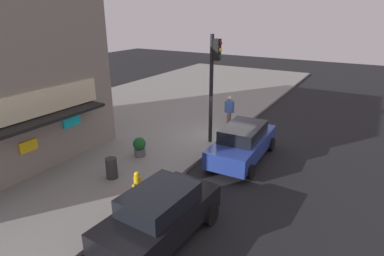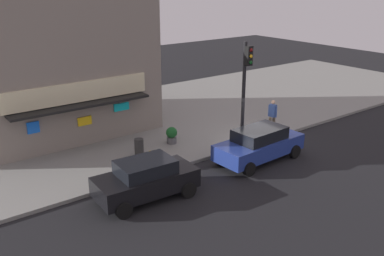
{
  "view_description": "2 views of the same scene",
  "coord_description": "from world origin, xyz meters",
  "px_view_note": "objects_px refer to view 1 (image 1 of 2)",
  "views": [
    {
      "loc": [
        -13.76,
        -6.13,
        6.3
      ],
      "look_at": [
        -2.3,
        0.57,
        1.42
      ],
      "focal_mm": 29.79,
      "sensor_mm": 36.0,
      "label": 1
    },
    {
      "loc": [
        -15.2,
        -14.54,
        8.26
      ],
      "look_at": [
        -3.4,
        1.1,
        1.33
      ],
      "focal_mm": 39.92,
      "sensor_mm": 36.0,
      "label": 2
    }
  ],
  "objects_px": {
    "fire_hydrant": "(137,182)",
    "pedestrian": "(229,111)",
    "trash_can": "(112,168)",
    "parked_car_black": "(160,214)",
    "traffic_light": "(213,76)",
    "parked_car_blue": "(243,142)",
    "potted_plant_by_doorway": "(140,146)"
  },
  "relations": [
    {
      "from": "fire_hydrant",
      "to": "pedestrian",
      "type": "bearing_deg",
      "value": -0.75
    },
    {
      "from": "trash_can",
      "to": "pedestrian",
      "type": "bearing_deg",
      "value": -12.2
    },
    {
      "from": "fire_hydrant",
      "to": "potted_plant_by_doorway",
      "type": "bearing_deg",
      "value": 37.6
    },
    {
      "from": "trash_can",
      "to": "parked_car_black",
      "type": "bearing_deg",
      "value": -116.39
    },
    {
      "from": "fire_hydrant",
      "to": "pedestrian",
      "type": "distance_m",
      "value": 7.79
    },
    {
      "from": "parked_car_blue",
      "to": "potted_plant_by_doorway",
      "type": "bearing_deg",
      "value": 119.53
    },
    {
      "from": "parked_car_black",
      "to": "potted_plant_by_doorway",
      "type": "bearing_deg",
      "value": 45.2
    },
    {
      "from": "trash_can",
      "to": "parked_car_black",
      "type": "xyz_separation_m",
      "value": [
        -1.79,
        -3.6,
        0.26
      ]
    },
    {
      "from": "fire_hydrant",
      "to": "potted_plant_by_doorway",
      "type": "relative_size",
      "value": 0.92
    },
    {
      "from": "fire_hydrant",
      "to": "parked_car_black",
      "type": "distance_m",
      "value": 2.58
    },
    {
      "from": "potted_plant_by_doorway",
      "to": "parked_car_blue",
      "type": "bearing_deg",
      "value": -60.47
    },
    {
      "from": "pedestrian",
      "to": "parked_car_black",
      "type": "distance_m",
      "value": 9.48
    },
    {
      "from": "fire_hydrant",
      "to": "trash_can",
      "type": "xyz_separation_m",
      "value": [
        0.29,
        1.51,
        0.03
      ]
    },
    {
      "from": "pedestrian",
      "to": "parked_car_black",
      "type": "bearing_deg",
      "value": -167.91
    },
    {
      "from": "traffic_light",
      "to": "parked_car_black",
      "type": "height_order",
      "value": "traffic_light"
    },
    {
      "from": "parked_car_black",
      "to": "traffic_light",
      "type": "bearing_deg",
      "value": 15.0
    },
    {
      "from": "trash_can",
      "to": "pedestrian",
      "type": "distance_m",
      "value": 7.67
    },
    {
      "from": "pedestrian",
      "to": "potted_plant_by_doorway",
      "type": "height_order",
      "value": "pedestrian"
    },
    {
      "from": "traffic_light",
      "to": "fire_hydrant",
      "type": "xyz_separation_m",
      "value": [
        -5.51,
        0.21,
        -2.94
      ]
    },
    {
      "from": "parked_car_black",
      "to": "fire_hydrant",
      "type": "bearing_deg",
      "value": 54.27
    },
    {
      "from": "trash_can",
      "to": "traffic_light",
      "type": "bearing_deg",
      "value": -18.22
    },
    {
      "from": "pedestrian",
      "to": "potted_plant_by_doorway",
      "type": "xyz_separation_m",
      "value": [
        -5.33,
        1.97,
        -0.56
      ]
    },
    {
      "from": "traffic_light",
      "to": "potted_plant_by_doorway",
      "type": "distance_m",
      "value": 4.69
    },
    {
      "from": "fire_hydrant",
      "to": "potted_plant_by_doorway",
      "type": "height_order",
      "value": "potted_plant_by_doorway"
    },
    {
      "from": "traffic_light",
      "to": "parked_car_blue",
      "type": "relative_size",
      "value": 1.12
    },
    {
      "from": "fire_hydrant",
      "to": "trash_can",
      "type": "distance_m",
      "value": 1.54
    },
    {
      "from": "pedestrian",
      "to": "parked_car_blue",
      "type": "relative_size",
      "value": 0.4
    },
    {
      "from": "fire_hydrant",
      "to": "parked_car_blue",
      "type": "relative_size",
      "value": 0.17
    },
    {
      "from": "potted_plant_by_doorway",
      "to": "parked_car_blue",
      "type": "distance_m",
      "value": 4.61
    },
    {
      "from": "trash_can",
      "to": "parked_car_blue",
      "type": "height_order",
      "value": "parked_car_blue"
    },
    {
      "from": "traffic_light",
      "to": "potted_plant_by_doorway",
      "type": "height_order",
      "value": "traffic_light"
    },
    {
      "from": "pedestrian",
      "to": "potted_plant_by_doorway",
      "type": "distance_m",
      "value": 5.71
    }
  ]
}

